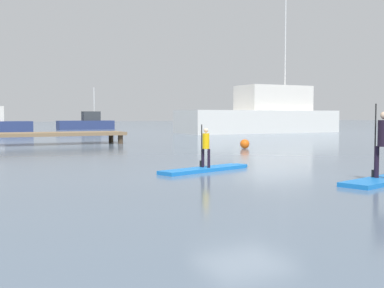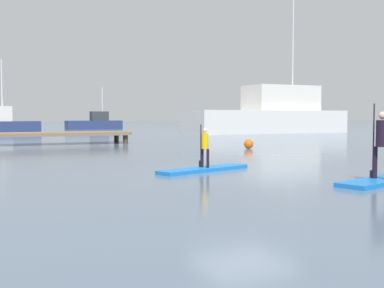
% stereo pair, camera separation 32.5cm
% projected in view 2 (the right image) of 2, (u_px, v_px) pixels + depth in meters
% --- Properties ---
extents(ground_plane, '(240.00, 240.00, 0.00)m').
position_uv_depth(ground_plane, '(243.00, 174.00, 13.06)').
color(ground_plane, slate).
extents(paddleboard_near, '(3.15, 1.48, 0.10)m').
position_uv_depth(paddleboard_near, '(205.00, 169.00, 13.72)').
color(paddleboard_near, blue).
rests_on(paddleboard_near, ground).
extents(paddler_child_solo, '(0.25, 0.38, 1.21)m').
position_uv_depth(paddler_child_solo, '(205.00, 145.00, 13.69)').
color(paddler_child_solo, black).
rests_on(paddler_child_solo, paddleboard_near).
extents(paddler_adult, '(0.34, 0.48, 1.75)m').
position_uv_depth(paddler_adult, '(382.00, 140.00, 11.20)').
color(paddler_adult, black).
rests_on(paddler_adult, paddleboard_far).
extents(fishing_boat_white_large, '(14.91, 4.82, 13.92)m').
position_uv_depth(fishing_boat_white_large, '(270.00, 115.00, 43.96)').
color(fishing_boat_white_large, silver).
rests_on(fishing_boat_white_large, ground).
extents(fishing_boat_green_midground, '(6.42, 2.47, 6.41)m').
position_uv_depth(fishing_boat_green_midground, '(1.00, 124.00, 42.14)').
color(fishing_boat_green_midground, navy).
rests_on(fishing_boat_green_midground, ground).
extents(motor_boat_small_navy, '(6.28, 1.92, 4.74)m').
position_uv_depth(motor_boat_small_navy, '(95.00, 123.00, 55.00)').
color(motor_boat_small_navy, navy).
rests_on(motor_boat_small_navy, ground).
extents(floating_dock, '(9.83, 2.38, 0.65)m').
position_uv_depth(floating_dock, '(38.00, 134.00, 26.04)').
color(floating_dock, '#846B4C').
rests_on(floating_dock, ground).
extents(mooring_buoy_near, '(0.45, 0.45, 0.45)m').
position_uv_depth(mooring_buoy_near, '(249.00, 144.00, 22.91)').
color(mooring_buoy_near, orange).
rests_on(mooring_buoy_near, ground).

